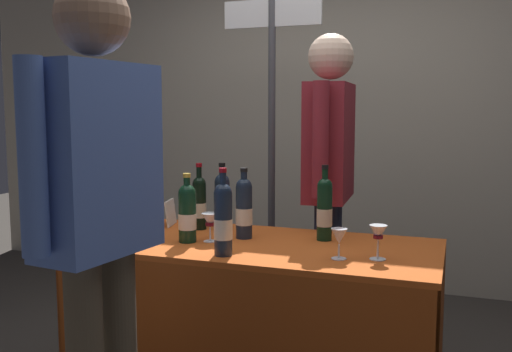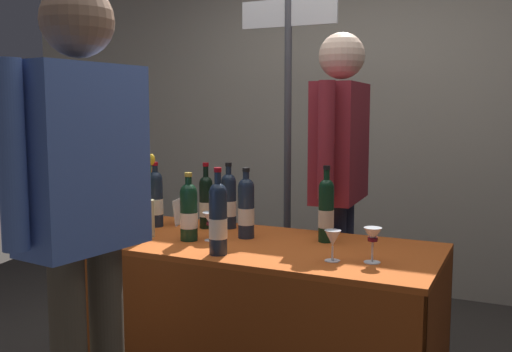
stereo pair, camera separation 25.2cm
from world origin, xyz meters
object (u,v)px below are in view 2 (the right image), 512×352
(wine_glass_near_vendor, at_px, (333,239))
(booth_signpost, at_px, (288,122))
(featured_wine_bottle, at_px, (326,209))
(wine_glass_mid, at_px, (211,220))
(taster_foreground_right, at_px, (83,194))
(display_bottle_0, at_px, (133,210))
(tasting_table, at_px, (256,293))
(vendor_presenter, at_px, (340,164))
(wine_glass_near_taster, at_px, (373,237))
(flower_vase, at_px, (146,210))

(wine_glass_near_vendor, distance_m, booth_signpost, 1.33)
(featured_wine_bottle, xyz_separation_m, booth_signpost, (-0.51, 0.79, 0.37))
(featured_wine_bottle, bearing_deg, wine_glass_mid, -157.11)
(wine_glass_near_vendor, bearing_deg, taster_foreground_right, -135.95)
(wine_glass_near_vendor, bearing_deg, display_bottle_0, -174.09)
(tasting_table, relative_size, vendor_presenter, 0.92)
(featured_wine_bottle, xyz_separation_m, vendor_presenter, (-0.08, 0.47, 0.16))
(display_bottle_0, relative_size, vendor_presenter, 0.20)
(wine_glass_mid, bearing_deg, booth_signpost, 91.84)
(wine_glass_near_taster, bearing_deg, taster_foreground_right, -139.73)
(wine_glass_near_vendor, relative_size, wine_glass_mid, 0.95)
(tasting_table, distance_m, wine_glass_near_vendor, 0.54)
(wine_glass_mid, xyz_separation_m, flower_vase, (-0.31, -0.06, 0.03))
(taster_foreground_right, bearing_deg, wine_glass_near_vendor, -38.43)
(booth_signpost, bearing_deg, flower_vase, -105.07)
(featured_wine_bottle, xyz_separation_m, display_bottle_0, (-0.76, -0.40, 0.00))
(wine_glass_near_vendor, xyz_separation_m, wine_glass_near_taster, (0.15, 0.04, 0.02))
(wine_glass_mid, xyz_separation_m, taster_foreground_right, (-0.06, -0.75, 0.22))
(wine_glass_near_taster, distance_m, booth_signpost, 1.37)
(wine_glass_near_taster, relative_size, booth_signpost, 0.07)
(wine_glass_near_taster, relative_size, taster_foreground_right, 0.08)
(featured_wine_bottle, bearing_deg, tasting_table, -151.17)
(tasting_table, distance_m, flower_vase, 0.64)
(wine_glass_near_vendor, bearing_deg, tasting_table, 159.24)
(flower_vase, relative_size, vendor_presenter, 0.22)
(flower_vase, height_order, taster_foreground_right, taster_foreground_right)
(display_bottle_0, relative_size, wine_glass_near_taster, 2.49)
(wine_glass_near_vendor, relative_size, taster_foreground_right, 0.07)
(vendor_presenter, bearing_deg, wine_glass_near_taster, 22.82)
(tasting_table, xyz_separation_m, vendor_presenter, (0.19, 0.62, 0.54))
(featured_wine_bottle, xyz_separation_m, wine_glass_near_taster, (0.28, -0.26, -0.04))
(wine_glass_near_taster, xyz_separation_m, booth_signpost, (-0.78, 1.05, 0.41))
(wine_glass_mid, distance_m, vendor_presenter, 0.81)
(booth_signpost, bearing_deg, taster_foreground_right, -90.94)
(featured_wine_bottle, relative_size, wine_glass_near_taster, 2.49)
(wine_glass_near_taster, bearing_deg, wine_glass_near_vendor, -163.26)
(tasting_table, xyz_separation_m, wine_glass_mid, (-0.20, -0.05, 0.33))
(tasting_table, xyz_separation_m, wine_glass_near_taster, (0.55, -0.11, 0.33))
(vendor_presenter, bearing_deg, booth_signpost, -130.01)
(wine_glass_near_vendor, xyz_separation_m, flower_vase, (-0.92, 0.04, 0.04))
(display_bottle_0, distance_m, vendor_presenter, 1.11)
(taster_foreground_right, bearing_deg, flower_vase, 27.76)
(booth_signpost, bearing_deg, wine_glass_near_vendor, -59.68)
(wine_glass_near_vendor, xyz_separation_m, taster_foreground_right, (-0.67, -0.64, 0.22))
(flower_vase, bearing_deg, wine_glass_near_taster, 0.06)
(tasting_table, height_order, booth_signpost, booth_signpost)
(booth_signpost, bearing_deg, vendor_presenter, -36.64)
(wine_glass_near_taster, bearing_deg, booth_signpost, 126.86)
(taster_foreground_right, bearing_deg, tasting_table, -10.63)
(display_bottle_0, xyz_separation_m, wine_glass_near_taster, (1.04, 0.14, -0.05))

